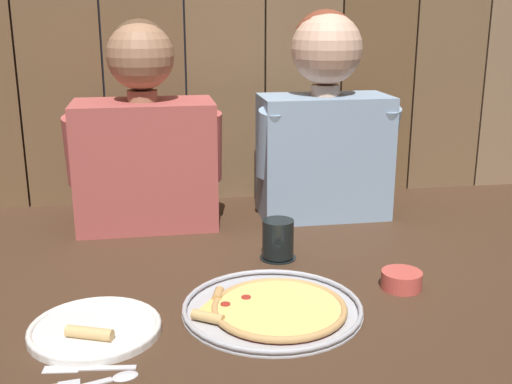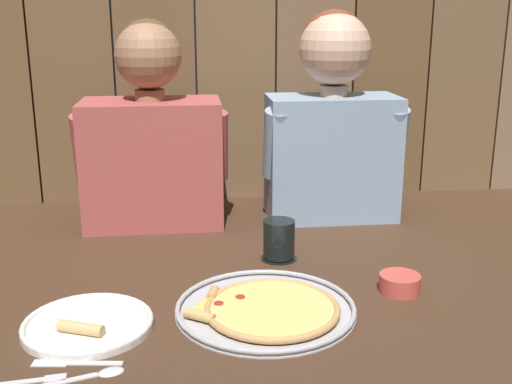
% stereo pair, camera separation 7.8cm
% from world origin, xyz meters
% --- Properties ---
extents(ground_plane, '(3.20, 3.20, 0.00)m').
position_xyz_m(ground_plane, '(0.00, 0.00, 0.00)').
color(ground_plane, '#422B1C').
extents(pizza_tray, '(0.36, 0.36, 0.03)m').
position_xyz_m(pizza_tray, '(-0.01, -0.15, 0.01)').
color(pizza_tray, '#B2B2B7').
rests_on(pizza_tray, ground).
extents(dinner_plate, '(0.25, 0.25, 0.03)m').
position_xyz_m(dinner_plate, '(-0.36, -0.17, 0.01)').
color(dinner_plate, white).
rests_on(dinner_plate, ground).
extents(drinking_glass, '(0.09, 0.09, 0.10)m').
position_xyz_m(drinking_glass, '(0.06, 0.13, 0.05)').
color(drinking_glass, black).
rests_on(drinking_glass, ground).
extents(dipping_bowl, '(0.09, 0.09, 0.04)m').
position_xyz_m(dipping_bowl, '(0.29, -0.08, 0.02)').
color(dipping_bowl, '#CC4C42').
rests_on(dipping_bowl, ground).
extents(table_knife, '(0.16, 0.04, 0.01)m').
position_xyz_m(table_knife, '(-0.36, -0.30, 0.00)').
color(table_knife, silver).
rests_on(table_knife, ground).
extents(table_spoon, '(0.14, 0.06, 0.01)m').
position_xyz_m(table_spoon, '(-0.32, -0.34, 0.00)').
color(table_spoon, silver).
rests_on(table_spoon, ground).
extents(diner_left, '(0.41, 0.22, 0.56)m').
position_xyz_m(diner_left, '(-0.25, 0.45, 0.25)').
color(diner_left, '#AD4C47').
rests_on(diner_left, ground).
extents(diner_right, '(0.40, 0.21, 0.59)m').
position_xyz_m(diner_right, '(0.25, 0.45, 0.28)').
color(diner_right, '#849EB7').
rests_on(diner_right, ground).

